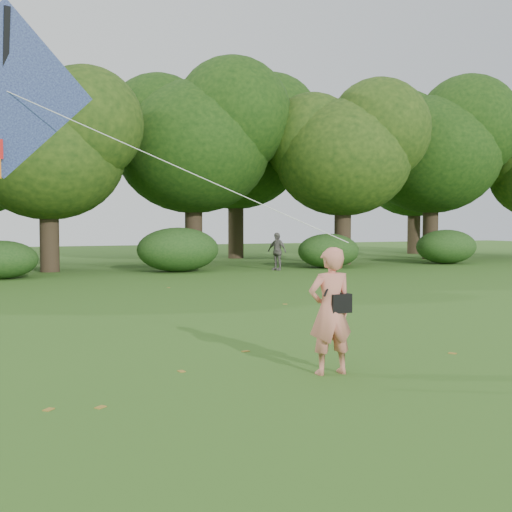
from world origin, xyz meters
name	(u,v)px	position (x,y,z in m)	size (l,w,h in m)	color
ground	(323,363)	(0.00, 0.00, 0.00)	(100.00, 100.00, 0.00)	#265114
man_kite_flyer	(330,311)	(-0.25, -0.66, 0.88)	(0.64, 0.42, 1.75)	#D97A66
bystander_right	(277,251)	(7.21, 17.03, 0.83)	(0.97, 0.40, 1.65)	slate
crossbody_bag	(339,302)	(-0.14, -0.69, 0.99)	(0.43, 0.20, 0.70)	black
flying_kite	(5,94)	(-4.31, 0.91, 3.79)	(5.48, 1.89, 3.20)	#255EA2
tree_line	(122,150)	(1.67, 22.88, 5.60)	(54.70, 15.30, 9.48)	#3A2D1E
shrub_band	(89,254)	(-0.72, 17.60, 0.86)	(39.15, 3.22, 1.88)	#264919
fallen_leaves	(205,339)	(-1.01, 2.49, 0.01)	(9.14, 12.75, 0.01)	olive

